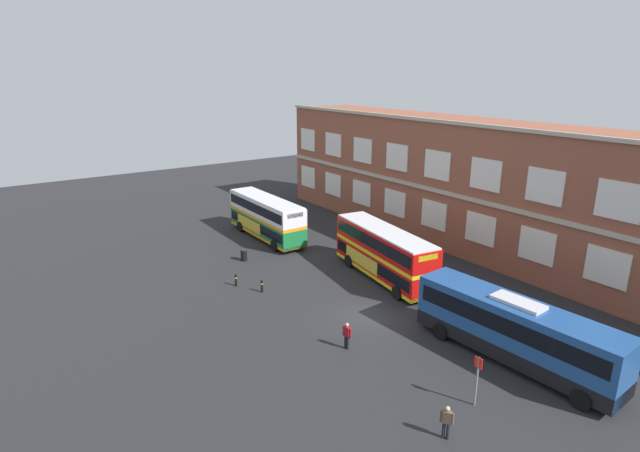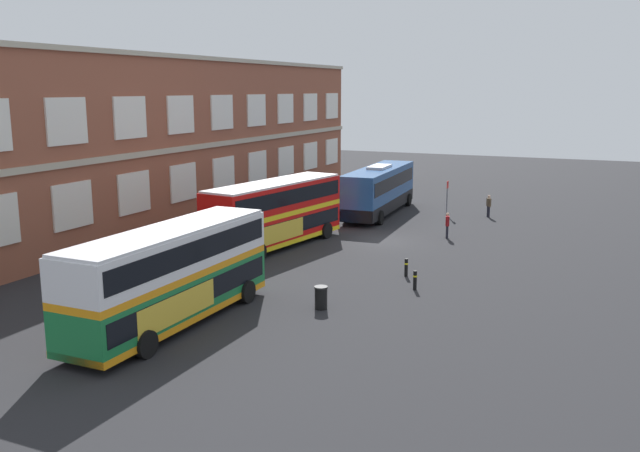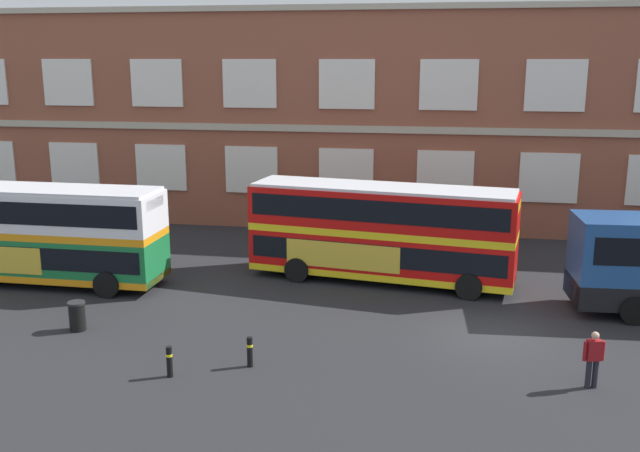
% 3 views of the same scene
% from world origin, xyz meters
% --- Properties ---
extents(ground_plane, '(120.00, 120.00, 0.00)m').
position_xyz_m(ground_plane, '(0.00, 2.00, 0.00)').
color(ground_plane, '#232326').
extents(brick_terminal_building, '(57.42, 8.19, 11.88)m').
position_xyz_m(brick_terminal_building, '(-1.81, 17.98, 5.79)').
color(brick_terminal_building, brown).
rests_on(brick_terminal_building, ground).
extents(double_decker_near, '(11.02, 2.95, 4.07)m').
position_xyz_m(double_decker_near, '(-18.62, 2.73, 2.15)').
color(double_decker_near, '#197038').
rests_on(double_decker_near, ground).
extents(double_decker_middle, '(11.26, 4.20, 4.07)m').
position_xyz_m(double_decker_middle, '(-4.36, 5.44, 2.15)').
color(double_decker_middle, red).
rests_on(double_decker_middle, ground).
extents(touring_coach, '(12.13, 3.43, 3.80)m').
position_xyz_m(touring_coach, '(8.95, 3.39, 1.91)').
color(touring_coach, navy).
rests_on(touring_coach, ground).
extents(waiting_passenger, '(0.64, 0.33, 1.70)m').
position_xyz_m(waiting_passenger, '(2.50, -3.59, 0.93)').
color(waiting_passenger, black).
rests_on(waiting_passenger, ground).
extents(second_passenger, '(0.60, 0.42, 1.70)m').
position_xyz_m(second_passenger, '(11.17, -4.65, 0.93)').
color(second_passenger, black).
rests_on(second_passenger, ground).
extents(bus_stand_flag, '(0.44, 0.10, 2.70)m').
position_xyz_m(bus_stand_flag, '(10.37, -1.63, 1.64)').
color(bus_stand_flag, slate).
rests_on(bus_stand_flag, ground).
extents(station_litter_bin, '(0.60, 0.60, 1.03)m').
position_xyz_m(station_litter_bin, '(-14.19, -2.01, 0.52)').
color(station_litter_bin, black).
rests_on(station_litter_bin, ground).
extents(safety_bollard_west, '(0.19, 0.19, 0.95)m').
position_xyz_m(safety_bollard_west, '(-9.66, -4.99, 0.49)').
color(safety_bollard_west, black).
rests_on(safety_bollard_west, ground).
extents(safety_bollard_east, '(0.19, 0.19, 0.95)m').
position_xyz_m(safety_bollard_east, '(-7.51, -3.88, 0.49)').
color(safety_bollard_east, black).
rests_on(safety_bollard_east, ground).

